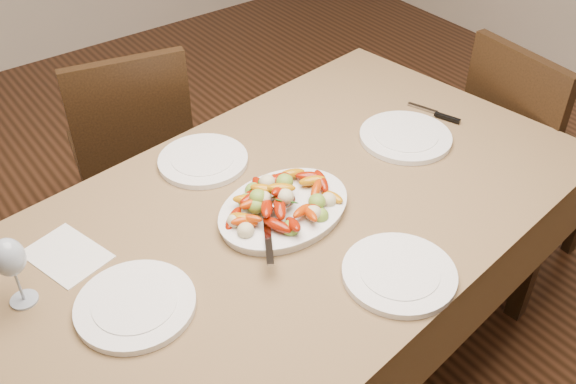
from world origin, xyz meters
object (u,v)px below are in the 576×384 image
(plate_near, at_px, (399,274))
(wine_glass, at_px, (13,270))
(chair_right, at_px, (532,152))
(plate_right, at_px, (405,137))
(chair_far, at_px, (130,149))
(plate_far, at_px, (203,161))
(plate_left, at_px, (136,305))
(serving_platter, at_px, (284,211))
(dining_table, at_px, (288,301))

(plate_near, bearing_deg, wine_glass, 148.12)
(chair_right, bearing_deg, plate_right, 88.08)
(plate_right, distance_m, plate_near, 0.62)
(chair_far, height_order, plate_right, chair_far)
(chair_far, relative_size, chair_right, 1.00)
(plate_right, bearing_deg, chair_far, 123.59)
(plate_far, bearing_deg, plate_near, -78.82)
(chair_right, xyz_separation_m, wine_glass, (-1.89, 0.13, 0.39))
(plate_near, xyz_separation_m, wine_glass, (-0.77, 0.48, 0.09))
(wine_glass, bearing_deg, plate_left, -41.63)
(plate_left, relative_size, plate_near, 1.00)
(plate_right, height_order, plate_far, same)
(plate_right, bearing_deg, wine_glass, 177.49)
(serving_platter, relative_size, plate_left, 1.36)
(chair_far, bearing_deg, serving_platter, 106.03)
(chair_far, relative_size, plate_far, 3.45)
(wine_glass, bearing_deg, dining_table, -8.57)
(serving_platter, bearing_deg, chair_right, -0.74)
(chair_right, height_order, plate_near, chair_right)
(dining_table, relative_size, chair_far, 1.94)
(serving_platter, bearing_deg, plate_near, -76.80)
(serving_platter, bearing_deg, wine_glass, 170.43)
(dining_table, xyz_separation_m, plate_left, (-0.51, -0.07, 0.39))
(serving_platter, distance_m, plate_near, 0.37)
(plate_left, bearing_deg, plate_near, -27.78)
(chair_far, distance_m, plate_right, 1.10)
(chair_far, height_order, serving_platter, chair_far)
(plate_left, xyz_separation_m, wine_glass, (-0.20, 0.18, 0.09))
(dining_table, distance_m, wine_glass, 0.86)
(dining_table, distance_m, plate_far, 0.52)
(plate_left, bearing_deg, chair_far, 67.00)
(dining_table, distance_m, chair_right, 1.18)
(chair_right, distance_m, serving_platter, 1.24)
(chair_right, distance_m, plate_left, 1.71)
(plate_left, xyz_separation_m, plate_right, (1.02, 0.13, 0.00))
(chair_right, xyz_separation_m, serving_platter, (-1.20, 0.02, 0.30))
(serving_platter, distance_m, wine_glass, 0.70)
(dining_table, bearing_deg, plate_far, 102.72)
(dining_table, height_order, plate_near, plate_near)
(plate_near, distance_m, wine_glass, 0.91)
(plate_left, xyz_separation_m, plate_near, (0.57, -0.30, 0.00))
(plate_right, relative_size, plate_far, 1.07)
(serving_platter, xyz_separation_m, plate_far, (-0.05, 0.34, -0.00))
(serving_platter, xyz_separation_m, plate_near, (0.09, -0.36, -0.00))
(dining_table, bearing_deg, plate_near, -80.22)
(serving_platter, height_order, plate_left, serving_platter)
(serving_platter, distance_m, plate_left, 0.49)
(plate_right, relative_size, plate_near, 1.04)
(chair_far, xyz_separation_m, plate_far, (-0.00, -0.61, 0.29))
(serving_platter, relative_size, plate_near, 1.36)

